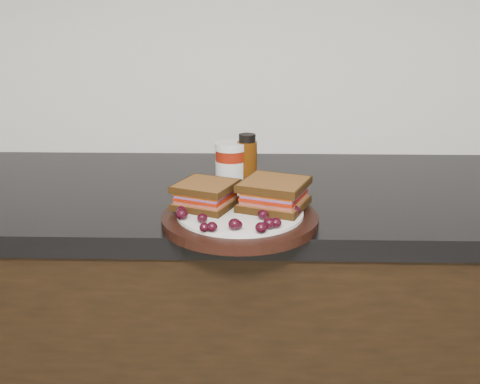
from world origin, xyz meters
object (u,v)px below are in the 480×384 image
(sandwich_left, at_px, (206,195))
(condiment_jar, at_px, (231,166))
(plate, at_px, (240,219))
(oil_bottle, at_px, (247,162))

(sandwich_left, distance_m, condiment_jar, 0.19)
(plate, xyz_separation_m, condiment_jar, (-0.03, 0.21, 0.04))
(condiment_jar, bearing_deg, plate, -83.21)
(plate, height_order, oil_bottle, oil_bottle)
(condiment_jar, height_order, oil_bottle, oil_bottle)
(plate, distance_m, oil_bottle, 0.22)
(plate, distance_m, condiment_jar, 0.22)
(sandwich_left, bearing_deg, plate, 1.53)
(sandwich_left, height_order, condiment_jar, condiment_jar)
(plate, xyz_separation_m, oil_bottle, (0.01, 0.21, 0.05))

